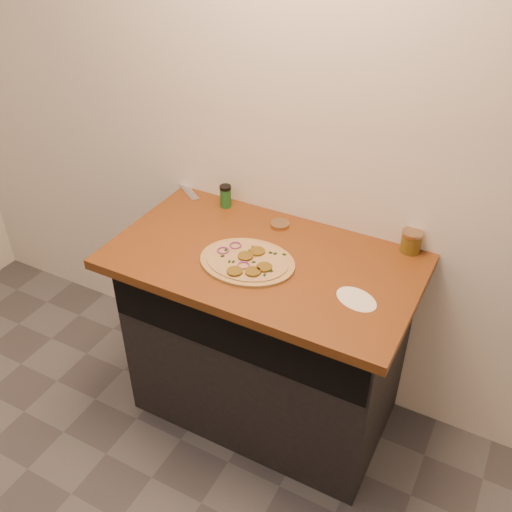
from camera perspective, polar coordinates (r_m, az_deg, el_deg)
The scene contains 8 objects.
cabinet at distance 2.53m, azimuth 1.04°, elevation -8.40°, with size 1.10×0.60×0.86m, color black.
countertop at distance 2.22m, azimuth 0.81°, elevation -0.44°, with size 1.20×0.70×0.04m, color brown.
pizza at distance 2.16m, azimuth -0.88°, elevation -0.54°, with size 0.39×0.39×0.03m.
chefs_knife at distance 2.73m, azimuth -7.35°, elevation 7.20°, with size 0.25×0.19×0.02m.
mason_jar_lid at distance 2.39m, azimuth 2.40°, elevation 3.17°, with size 0.08×0.08×0.02m, color tan.
salsa_jar at distance 2.29m, azimuth 15.27°, elevation 1.43°, with size 0.08×0.08×0.09m.
spice_shaker at distance 2.51m, azimuth -3.06°, elevation 6.00°, with size 0.05×0.05×0.10m.
flour_spill at distance 2.03m, azimuth 10.00°, elevation -4.28°, with size 0.16×0.16×0.00m, color silver.
Camera 1 is at (0.82, -0.19, 2.17)m, focal length 40.00 mm.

